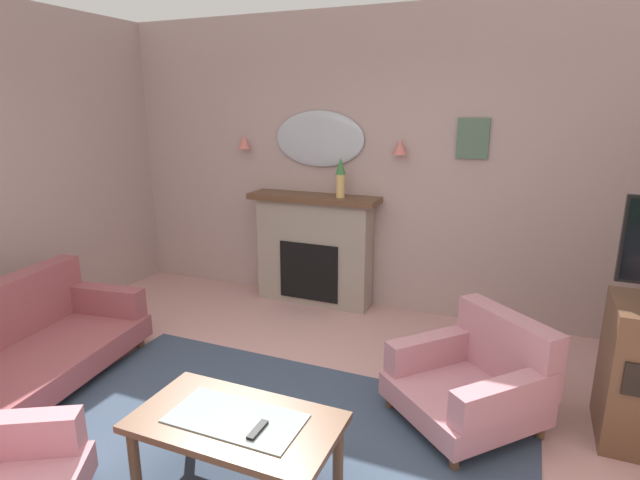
{
  "coord_description": "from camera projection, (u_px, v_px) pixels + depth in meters",
  "views": [
    {
      "loc": [
        1.38,
        -1.96,
        2.04
      ],
      "look_at": [
        -0.14,
        1.65,
        0.99
      ],
      "focal_mm": 28.35,
      "sensor_mm": 36.0,
      "label": 1
    }
  ],
  "objects": [
    {
      "name": "wall_sconce_left",
      "position": [
        244.0,
        142.0,
        5.39
      ],
      "size": [
        0.14,
        0.14,
        0.14
      ],
      "primitive_type": "cone",
      "color": "#D17066"
    },
    {
      "name": "wall_sconce_right",
      "position": [
        400.0,
        147.0,
        4.75
      ],
      "size": [
        0.14,
        0.14,
        0.14
      ],
      "primitive_type": "cone",
      "color": "#D17066"
    },
    {
      "name": "fireplace",
      "position": [
        314.0,
        251.0,
        5.27
      ],
      "size": [
        1.36,
        0.36,
        1.16
      ],
      "color": "gray",
      "rests_on": "ground"
    },
    {
      "name": "wall_mirror",
      "position": [
        319.0,
        139.0,
        5.1
      ],
      "size": [
        0.96,
        0.06,
        0.56
      ],
      "primitive_type": "ellipsoid",
      "color": "#B2BCC6"
    },
    {
      "name": "wall_back",
      "position": [
        382.0,
        165.0,
        4.99
      ],
      "size": [
        6.72,
        0.1,
        2.94
      ],
      "primitive_type": "cube",
      "color": "#B29993",
      "rests_on": "ground"
    },
    {
      "name": "framed_picture",
      "position": [
        473.0,
        139.0,
        4.54
      ],
      "size": [
        0.28,
        0.03,
        0.36
      ],
      "primitive_type": "cube",
      "color": "#4C6B56"
    },
    {
      "name": "patterned_rug",
      "position": [
        247.0,
        463.0,
        2.97
      ],
      "size": [
        3.2,
        2.4,
        0.01
      ],
      "primitive_type": "cube",
      "color": "#38475B",
      "rests_on": "ground"
    },
    {
      "name": "armchair_in_corner",
      "position": [
        476.0,
        378.0,
        3.32
      ],
      "size": [
        1.14,
        1.14,
        0.71
      ],
      "color": "#B77A84",
      "rests_on": "ground"
    },
    {
      "name": "coffee_table",
      "position": [
        236.0,
        428.0,
        2.67
      ],
      "size": [
        1.1,
        0.6,
        0.45
      ],
      "color": "brown",
      "rests_on": "ground"
    },
    {
      "name": "floral_couch",
      "position": [
        21.0,
        346.0,
        3.72
      ],
      "size": [
        1.07,
        1.8,
        0.76
      ],
      "color": "#934C51",
      "rests_on": "ground"
    },
    {
      "name": "tv_remote",
      "position": [
        258.0,
        430.0,
        2.55
      ],
      "size": [
        0.04,
        0.16,
        0.02
      ],
      "primitive_type": "cube",
      "color": "black",
      "rests_on": "coffee_table"
    },
    {
      "name": "mantel_vase_right",
      "position": [
        341.0,
        177.0,
        4.93
      ],
      "size": [
        0.1,
        0.1,
        0.39
      ],
      "color": "tan",
      "rests_on": "fireplace"
    }
  ]
}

